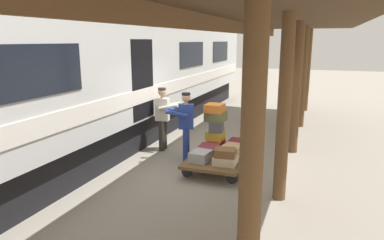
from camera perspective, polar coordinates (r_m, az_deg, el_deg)
The scene contains 17 objects.
ground_plane at distance 8.73m, azimuth 2.84°, elevation -6.74°, with size 60.00×60.00×0.00m, color gray.
platform_canopy at distance 7.88m, azimuth 16.12°, elevation 14.78°, with size 3.20×15.97×3.56m.
train_car at distance 9.76m, azimuth -15.85°, elevation 7.29°, with size 3.02×20.35×4.00m.
luggage_cart at distance 8.32m, azimuth 4.62°, elevation -5.87°, with size 1.26×2.19×0.30m.
suitcase_maroon_trunk at distance 8.76m, azimuth 7.51°, elevation -3.94°, with size 0.46×0.51×0.21m, color maroon.
suitcase_cream_canvas at distance 7.65m, azimuth 5.46°, elevation -6.56°, with size 0.48×0.47×0.17m, color beige.
suitcase_tan_vintage at distance 8.19m, azimuth 6.56°, elevation -4.93°, with size 0.42×0.49×0.26m, color tan.
suitcase_gray_aluminum at distance 7.80m, azimuth 1.41°, elevation -5.90°, with size 0.40×0.47×0.22m, color #9EA0A5.
suitcase_burgundy_valise at distance 8.35m, azimuth 2.76°, elevation -4.80°, with size 0.47×0.57×0.18m, color maroon.
suitcase_red_plastic at distance 8.90m, azimuth 3.94°, elevation -3.74°, with size 0.37×0.45×0.16m, color #AD231E.
suitcase_yellow_case at distance 8.86m, azimuth 3.82°, elevation -2.51°, with size 0.43×0.36×0.22m, color gold.
suitcase_brown_leather at distance 7.62m, azimuth 5.38°, elevation -5.31°, with size 0.43×0.37×0.17m, color brown.
suitcase_slate_roller at distance 8.78m, azimuth 4.02°, elevation -1.04°, with size 0.34×0.39×0.26m, color #4C515B.
suitcase_olive_duffel at distance 8.75m, azimuth 3.88°, elevation 0.58°, with size 0.41×0.47×0.23m, color brown.
suitcase_orange_carryall at distance 8.69m, azimuth 3.70°, elevation 1.96°, with size 0.43×0.46×0.20m, color #CC6B23.
porter_in_overalls at distance 8.54m, azimuth -1.10°, elevation -0.70°, with size 0.73×0.57×1.70m.
porter_by_door at distance 9.43m, azimuth -4.71°, elevation 0.56°, with size 0.70×0.48×1.70m.
Camera 1 is at (-2.45, 7.85, 2.92)m, focal length 32.76 mm.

